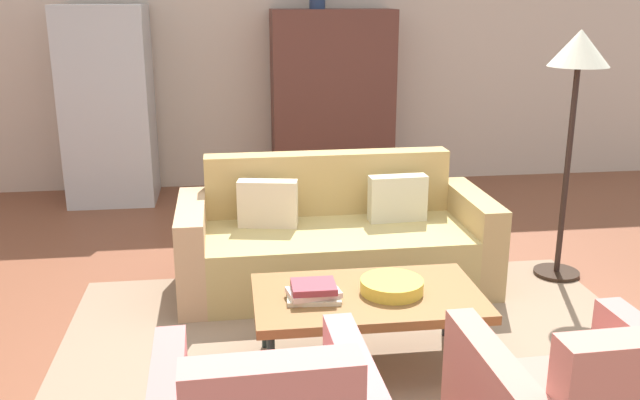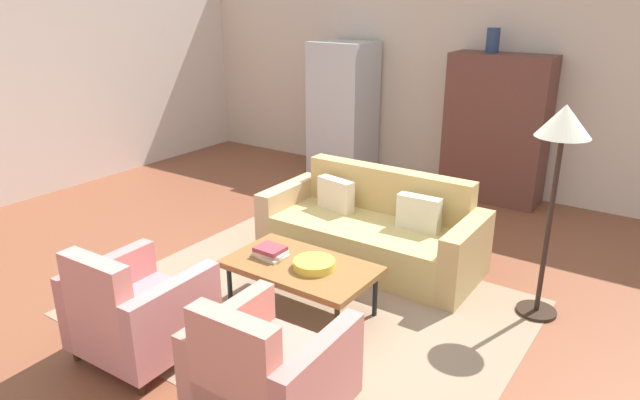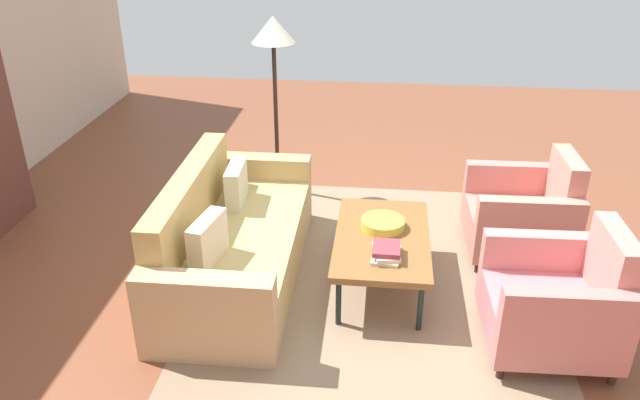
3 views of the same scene
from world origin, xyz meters
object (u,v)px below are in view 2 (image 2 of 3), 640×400
Objects in this scene: armchair_right at (266,376)px; book_stack at (270,252)px; coffee_table at (301,268)px; vase_tall at (493,40)px; refrigerator at (343,109)px; floor_lamp at (561,142)px; cabinet at (496,129)px; fruit_bowl at (314,264)px; armchair_left at (135,314)px; couch at (374,232)px.

armchair_right is 3.06× the size of book_stack.
vase_tall is at bearing 86.92° from coffee_table.
vase_tall reaches higher than armchair_right.
vase_tall reaches higher than book_stack.
refrigerator is 1.08× the size of floor_lamp.
cabinet is (0.34, 3.57, 0.51)m from coffee_table.
refrigerator reaches higher than book_stack.
cabinet is at bearing 116.78° from floor_lamp.
vase_tall is at bearing 93.25° from armchair_right.
floor_lamp is at bearing -35.00° from refrigerator.
floor_lamp is (1.41, -2.50, -0.50)m from vase_tall.
refrigerator is (-1.95, 3.47, 0.46)m from fruit_bowl.
fruit_bowl is 0.19× the size of floor_lamp.
cabinet is at bearing 1.81° from vase_tall.
cabinet is at bearing 86.59° from fruit_bowl.
coffee_table is 0.30m from book_stack.
book_stack is 0.16× the size of refrigerator.
vase_tall is (-0.41, 4.73, 1.60)m from armchair_right.
vase_tall is (0.06, 3.57, 1.48)m from fruit_bowl.
vase_tall reaches higher than coffee_table.
armchair_left is 5.06m from vase_tall.
refrigerator reaches higher than floor_lamp.
couch is 1.21m from fruit_bowl.
floor_lamp is (1.60, -0.11, 1.16)m from couch.
floor_lamp reaches higher than armchair_right.
coffee_table is at bearing 61.03° from armchair_left.
couch is at bearing 90.05° from coffee_table.
coffee_table is 1.36× the size of armchair_left.
armchair_left is at bearing -99.47° from vase_tall.
armchair_left is 3.06× the size of book_stack.
coffee_table is 3.90m from vase_tall.
armchair_left reaches higher than fruit_bowl.
coffee_table is 3.95m from refrigerator.
cabinet is at bearing 80.05° from book_stack.
armchair_right is 4.78m from cabinet.
armchair_right is (0.60, -1.17, -0.05)m from coffee_table.
couch is 2.40× the size of armchair_right.
cabinet is at bearing 91.44° from armchair_right.
book_stack is 3.68m from cabinet.
armchair_left is 0.51× the size of floor_lamp.
couch is 2.43m from armchair_left.
couch is 1.26m from book_stack.
fruit_bowl is (0.73, 1.17, 0.12)m from armchair_left.
refrigerator is (-1.22, 4.63, 0.58)m from armchair_left.
refrigerator is at bearing 102.92° from armchair_left.
couch is 7.34× the size of book_stack.
coffee_table is at bearing -93.08° from vase_tall.
floor_lamp is at bearing -63.22° from cabinet.
fruit_bowl is at bearing 56.24° from armchair_left.
armchair_right is at bearing -85.05° from vase_tall.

